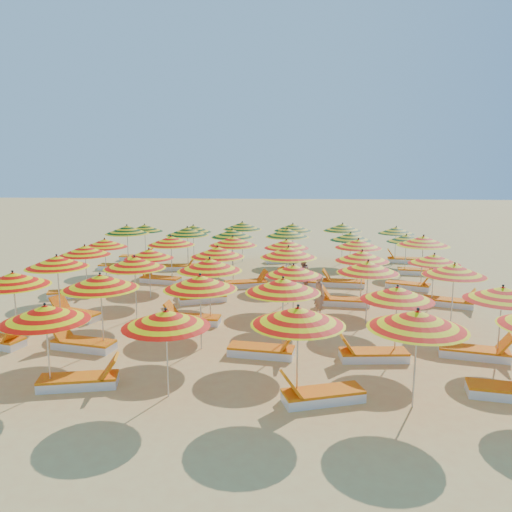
% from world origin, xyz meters
% --- Properties ---
extents(ground, '(120.00, 120.00, 0.00)m').
position_xyz_m(ground, '(0.00, 0.00, 0.00)').
color(ground, '#DAB760').
rests_on(ground, ground).
extents(umbrella_1, '(2.26, 2.26, 1.99)m').
position_xyz_m(umbrella_1, '(-3.93, -7.70, 1.75)').
color(umbrella_1, silver).
rests_on(umbrella_1, ground).
extents(umbrella_2, '(2.07, 2.07, 1.97)m').
position_xyz_m(umbrella_2, '(-1.26, -7.82, 1.74)').
color(umbrella_2, silver).
rests_on(umbrella_2, ground).
extents(umbrella_3, '(2.39, 2.39, 2.09)m').
position_xyz_m(umbrella_3, '(1.49, -7.75, 1.84)').
color(umbrella_3, silver).
rests_on(umbrella_3, ground).
extents(umbrella_4, '(2.58, 2.58, 2.11)m').
position_xyz_m(umbrella_4, '(3.86, -7.91, 1.86)').
color(umbrella_4, silver).
rests_on(umbrella_4, ground).
extents(umbrella_6, '(2.57, 2.57, 2.09)m').
position_xyz_m(umbrella_6, '(-6.24, -4.94, 1.84)').
color(umbrella_6, silver).
rests_on(umbrella_6, ground).
extents(umbrella_7, '(2.04, 2.04, 2.14)m').
position_xyz_m(umbrella_7, '(-3.68, -5.22, 1.88)').
color(umbrella_7, silver).
rests_on(umbrella_7, ground).
extents(umbrella_8, '(2.58, 2.58, 2.10)m').
position_xyz_m(umbrella_8, '(-1.07, -4.94, 1.85)').
color(umbrella_8, silver).
rests_on(umbrella_8, ground).
extents(umbrella_9, '(2.24, 2.24, 2.09)m').
position_xyz_m(umbrella_9, '(1.13, -5.10, 1.84)').
color(umbrella_9, silver).
rests_on(umbrella_9, ground).
extents(umbrella_10, '(1.92, 1.92, 1.95)m').
position_xyz_m(umbrella_10, '(4.01, -5.24, 1.72)').
color(umbrella_10, silver).
rests_on(umbrella_10, ground).
extents(umbrella_11, '(1.93, 1.93, 1.98)m').
position_xyz_m(umbrella_11, '(6.61, -5.14, 1.74)').
color(umbrella_11, silver).
rests_on(umbrella_11, ground).
extents(umbrella_12, '(2.39, 2.39, 2.12)m').
position_xyz_m(umbrella_12, '(-6.18, -2.50, 1.87)').
color(umbrella_12, silver).
rests_on(umbrella_12, ground).
extents(umbrella_13, '(2.25, 2.25, 2.10)m').
position_xyz_m(umbrella_13, '(-3.68, -2.37, 1.85)').
color(umbrella_13, silver).
rests_on(umbrella_13, ground).
extents(umbrella_14, '(2.07, 2.07, 2.14)m').
position_xyz_m(umbrella_14, '(-1.19, -2.73, 1.88)').
color(umbrella_14, silver).
rests_on(umbrella_14, ground).
extents(umbrella_15, '(1.91, 1.91, 1.90)m').
position_xyz_m(umbrella_15, '(1.40, -2.32, 1.67)').
color(umbrella_15, silver).
rests_on(umbrella_15, ground).
extents(umbrella_16, '(2.51, 2.51, 2.05)m').
position_xyz_m(umbrella_16, '(3.69, -2.31, 1.80)').
color(umbrella_16, silver).
rests_on(umbrella_16, ground).
extents(umbrella_17, '(2.23, 2.23, 2.02)m').
position_xyz_m(umbrella_17, '(6.27, -2.43, 1.78)').
color(umbrella_17, silver).
rests_on(umbrella_17, ground).
extents(umbrella_18, '(2.32, 2.32, 2.02)m').
position_xyz_m(umbrella_18, '(-6.42, 0.24, 1.78)').
color(umbrella_18, silver).
rests_on(umbrella_18, ground).
extents(umbrella_19, '(2.09, 2.09, 1.92)m').
position_xyz_m(umbrella_19, '(-3.95, 0.17, 1.69)').
color(umbrella_19, silver).
rests_on(umbrella_19, ground).
extents(umbrella_20, '(2.33, 2.33, 2.09)m').
position_xyz_m(umbrella_20, '(-1.35, -0.09, 1.84)').
color(umbrella_20, silver).
rests_on(umbrella_20, ground).
extents(umbrella_21, '(2.63, 2.63, 2.14)m').
position_xyz_m(umbrella_21, '(1.21, -0.24, 1.89)').
color(umbrella_21, silver).
rests_on(umbrella_21, ground).
extents(umbrella_22, '(2.43, 2.43, 2.02)m').
position_xyz_m(umbrella_22, '(3.80, -0.19, 1.78)').
color(umbrella_22, silver).
rests_on(umbrella_22, ground).
extents(umbrella_23, '(2.31, 2.31, 1.90)m').
position_xyz_m(umbrella_23, '(6.32, -0.04, 1.67)').
color(umbrella_23, silver).
rests_on(umbrella_23, ground).
extents(umbrella_24, '(2.28, 2.28, 1.96)m').
position_xyz_m(umbrella_24, '(-6.47, 2.35, 1.73)').
color(umbrella_24, silver).
rests_on(umbrella_24, ground).
extents(umbrella_25, '(2.47, 2.47, 2.10)m').
position_xyz_m(umbrella_25, '(-3.69, 2.48, 1.85)').
color(umbrella_25, silver).
rests_on(umbrella_25, ground).
extents(umbrella_26, '(2.37, 2.37, 2.12)m').
position_xyz_m(umbrella_26, '(-1.10, 2.41, 1.86)').
color(umbrella_26, silver).
rests_on(umbrella_26, ground).
extents(umbrella_27, '(2.01, 2.01, 1.96)m').
position_xyz_m(umbrella_27, '(1.09, 2.77, 1.72)').
color(umbrella_27, silver).
rests_on(umbrella_27, ground).
extents(umbrella_28, '(2.11, 2.11, 2.03)m').
position_xyz_m(umbrella_28, '(4.02, 2.63, 1.79)').
color(umbrella_28, silver).
rests_on(umbrella_28, ground).
extents(umbrella_29, '(2.21, 2.21, 2.22)m').
position_xyz_m(umbrella_29, '(6.56, 2.50, 1.95)').
color(umbrella_29, silver).
rests_on(umbrella_29, ground).
extents(umbrella_30, '(2.54, 2.54, 2.19)m').
position_xyz_m(umbrella_30, '(-6.50, 5.29, 1.93)').
color(umbrella_30, silver).
rests_on(umbrella_30, ground).
extents(umbrella_31, '(2.51, 2.51, 2.14)m').
position_xyz_m(umbrella_31, '(-3.59, 5.24, 1.89)').
color(umbrella_31, silver).
rests_on(umbrella_31, ground).
extents(umbrella_32, '(2.00, 2.00, 2.08)m').
position_xyz_m(umbrella_32, '(-1.46, 5.10, 1.83)').
color(umbrella_32, silver).
rests_on(umbrella_32, ground).
extents(umbrella_33, '(2.28, 2.28, 2.13)m').
position_xyz_m(umbrella_33, '(1.09, 5.15, 1.88)').
color(umbrella_33, silver).
rests_on(umbrella_33, ground).
extents(umbrella_34, '(2.12, 2.12, 1.99)m').
position_xyz_m(umbrella_34, '(3.97, 5.02, 1.75)').
color(umbrella_34, silver).
rests_on(umbrella_34, ground).
extents(umbrella_35, '(2.01, 2.01, 1.89)m').
position_xyz_m(umbrella_35, '(6.51, 5.23, 1.67)').
color(umbrella_35, silver).
rests_on(umbrella_35, ground).
extents(umbrella_36, '(2.32, 2.32, 1.97)m').
position_xyz_m(umbrella_36, '(-6.34, 7.55, 1.74)').
color(umbrella_36, silver).
rests_on(umbrella_36, ground).
extents(umbrella_37, '(2.30, 2.30, 1.96)m').
position_xyz_m(umbrella_37, '(-3.78, 7.56, 1.72)').
color(umbrella_37, silver).
rests_on(umbrella_37, ground).
extents(umbrella_38, '(2.35, 2.35, 2.12)m').
position_xyz_m(umbrella_38, '(-1.26, 7.82, 1.87)').
color(umbrella_38, silver).
rests_on(umbrella_38, ground).
extents(umbrella_39, '(2.42, 2.42, 2.07)m').
position_xyz_m(umbrella_39, '(1.34, 7.70, 1.82)').
color(umbrella_39, silver).
rests_on(umbrella_39, ground).
extents(umbrella_40, '(2.60, 2.60, 2.09)m').
position_xyz_m(umbrella_40, '(3.86, 7.73, 1.84)').
color(umbrella_40, silver).
rests_on(umbrella_40, ground).
extents(umbrella_41, '(2.05, 2.05, 1.93)m').
position_xyz_m(umbrella_41, '(6.57, 7.87, 1.70)').
color(umbrella_41, silver).
rests_on(umbrella_41, ground).
extents(lounger_1, '(1.82, 0.94, 0.69)m').
position_xyz_m(lounger_1, '(-3.33, -7.51, 0.15)').
color(lounger_1, white).
rests_on(lounger_1, ground).
extents(lounger_2, '(1.83, 1.09, 0.69)m').
position_xyz_m(lounger_2, '(2.00, -7.83, 0.15)').
color(lounger_2, white).
rests_on(lounger_2, ground).
extents(lounger_3, '(1.81, 0.86, 0.69)m').
position_xyz_m(lounger_3, '(6.06, -7.35, 0.15)').
color(lounger_3, white).
rests_on(lounger_3, ground).
extents(lounger_5, '(1.81, 0.92, 0.69)m').
position_xyz_m(lounger_5, '(-4.28, -5.21, 0.15)').
color(lounger_5, white).
rests_on(lounger_5, ground).
extents(lounger_6, '(1.80, 0.81, 0.69)m').
position_xyz_m(lounger_6, '(0.62, -5.35, 0.15)').
color(lounger_6, white).
rests_on(lounger_6, ground).
extents(lounger_7, '(1.78, 0.75, 0.69)m').
position_xyz_m(lounger_7, '(3.41, -5.42, 0.15)').
color(lounger_7, white).
rests_on(lounger_7, ground).
extents(lounger_8, '(1.82, 0.96, 0.69)m').
position_xyz_m(lounger_8, '(6.11, -5.05, 0.15)').
color(lounger_8, white).
rests_on(lounger_8, ground).
extents(lounger_9, '(1.82, 1.18, 0.69)m').
position_xyz_m(lounger_9, '(-5.67, -2.56, 0.15)').
color(lounger_9, white).
rests_on(lounger_9, ground).
extents(lounger_10, '(1.76, 0.67, 0.69)m').
position_xyz_m(lounger_10, '(-1.79, -2.80, 0.15)').
color(lounger_10, white).
rests_on(lounger_10, ground).
extents(lounger_11, '(1.83, 1.10, 0.69)m').
position_xyz_m(lounger_11, '(-6.93, 0.10, 0.15)').
color(lounger_11, white).
rests_on(lounger_11, ground).
extents(lounger_12, '(1.82, 1.18, 0.69)m').
position_xyz_m(lounger_12, '(-1.95, -0.26, 0.15)').
color(lounger_12, white).
rests_on(lounger_12, ground).
extents(lounger_13, '(1.78, 0.76, 0.69)m').
position_xyz_m(lounger_13, '(3.20, -0.28, 0.15)').
color(lounger_13, white).
rests_on(lounger_13, ground).
extents(lounger_14, '(1.83, 1.15, 0.69)m').
position_xyz_m(lounger_14, '(6.92, -0.11, 0.15)').
color(lounger_14, white).
rests_on(lounger_14, ground).
extents(lounger_15, '(1.82, 0.94, 0.69)m').
position_xyz_m(lounger_15, '(-4.29, 2.68, 0.15)').
color(lounger_15, white).
rests_on(lounger_15, ground).
extents(lounger_16, '(1.83, 1.05, 0.69)m').
position_xyz_m(lounger_16, '(-0.50, 2.20, 0.15)').
color(lounger_16, white).
rests_on(lounger_16, ground).
extents(lounger_17, '(1.82, 1.19, 0.69)m').
position_xyz_m(lounger_17, '(1.60, 2.77, 0.15)').
color(lounger_17, white).
rests_on(lounger_17, ground).
extents(lounger_18, '(1.79, 0.77, 0.69)m').
position_xyz_m(lounger_18, '(3.42, 2.61, 0.15)').
color(lounger_18, white).
rests_on(lounger_18, ground).
extents(lounger_19, '(1.82, 1.20, 0.69)m').
position_xyz_m(lounger_19, '(6.06, 2.33, 0.15)').
color(lounger_19, white).
rests_on(lounger_19, ground).
extents(lounger_20, '(1.76, 0.67, 0.69)m').
position_xyz_m(lounger_20, '(-7.00, 5.22, 0.15)').
color(lounger_20, white).
rests_on(lounger_20, ground).
extents(lounger_21, '(1.80, 0.83, 0.69)m').
position_xyz_m(lounger_21, '(-4.09, 5.36, 0.15)').
color(lounger_21, white).
rests_on(lounger_21, ground).
extents(lounger_22, '(1.80, 0.82, 0.69)m').
position_xyz_m(lounger_22, '(7.11, 5.23, 0.15)').
color(lounger_22, white).
rests_on(lounger_22, ground).
extents(lounger_23, '(1.73, 0.58, 0.69)m').
position_xyz_m(lounger_23, '(-6.84, 7.70, 0.15)').
color(lounger_23, white).
rests_on(lounger_23, ground).
extents(lounger_24, '(1.83, 1.14, 0.69)m').
position_xyz_m(lounger_24, '(0.84, 7.69, 0.15)').
color(lounger_24, white).
rests_on(lounger_24, ground).
extents(lounger_25, '(1.78, 0.74, 0.69)m').
position_xyz_m(lounger_25, '(7.07, 8.10, 0.15)').
color(lounger_25, white).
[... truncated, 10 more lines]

